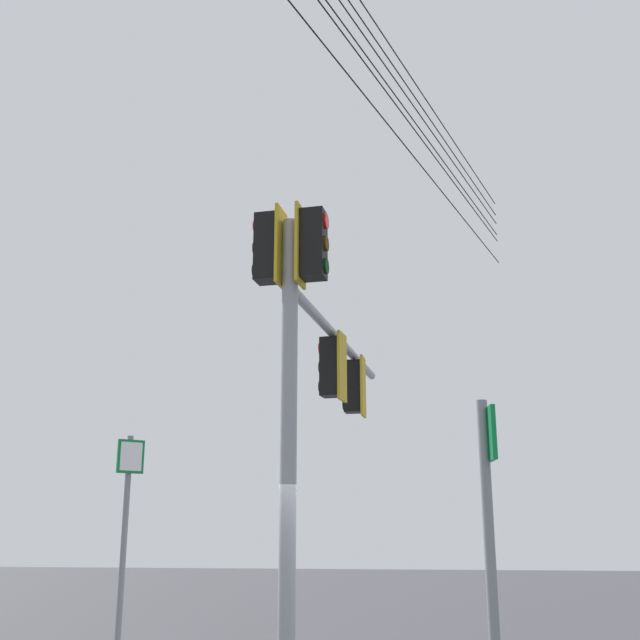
{
  "coord_description": "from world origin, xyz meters",
  "views": [
    {
      "loc": [
        -9.52,
        -1.03,
        2.02
      ],
      "look_at": [
        1.09,
        0.25,
        4.91
      ],
      "focal_mm": 43.06,
      "sensor_mm": 36.0,
      "label": 1
    }
  ],
  "objects": [
    {
      "name": "route_sign_secondary",
      "position": [
        -4.44,
        -1.49,
        1.69
      ],
      "size": [
        0.34,
        0.11,
        2.82
      ],
      "color": "slate",
      "rests_on": "ground"
    },
    {
      "name": "signal_mast_assembly",
      "position": [
        0.82,
        0.28,
        4.3
      ],
      "size": [
        6.17,
        1.26,
        5.98
      ],
      "color": "gray",
      "rests_on": "ground"
    },
    {
      "name": "route_sign_primary",
      "position": [
        -0.67,
        2.31,
        1.84
      ],
      "size": [
        0.24,
        0.26,
        3.07
      ],
      "color": "slate",
      "rests_on": "ground"
    }
  ]
}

